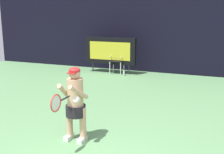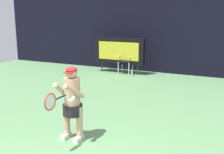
{
  "view_description": "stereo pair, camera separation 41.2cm",
  "coord_description": "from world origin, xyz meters",
  "px_view_note": "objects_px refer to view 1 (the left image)",
  "views": [
    {
      "loc": [
        1.86,
        -3.13,
        2.43
      ],
      "look_at": [
        -0.42,
        2.56,
        1.05
      ],
      "focal_mm": 44.59,
      "sensor_mm": 36.0,
      "label": 1
    },
    {
      "loc": [
        2.24,
        -2.97,
        2.43
      ],
      "look_at": [
        -0.42,
        2.56,
        1.05
      ],
      "focal_mm": 44.59,
      "sensor_mm": 36.0,
      "label": 2
    }
  ],
  "objects_px": {
    "scoreboard": "(110,51)",
    "water_bottle": "(124,73)",
    "tennis_player": "(75,101)",
    "tennis_racket": "(57,103)",
    "umpire_chair": "(117,59)"
  },
  "relations": [
    {
      "from": "umpire_chair",
      "to": "tennis_player",
      "type": "height_order",
      "value": "tennis_player"
    },
    {
      "from": "scoreboard",
      "to": "tennis_player",
      "type": "height_order",
      "value": "scoreboard"
    },
    {
      "from": "scoreboard",
      "to": "tennis_player",
      "type": "bearing_deg",
      "value": -73.85
    },
    {
      "from": "tennis_player",
      "to": "scoreboard",
      "type": "bearing_deg",
      "value": 106.15
    },
    {
      "from": "scoreboard",
      "to": "tennis_racket",
      "type": "xyz_separation_m",
      "value": [
        1.84,
        -6.94,
        0.03
      ]
    },
    {
      "from": "water_bottle",
      "to": "tennis_racket",
      "type": "height_order",
      "value": "tennis_racket"
    },
    {
      "from": "tennis_player",
      "to": "tennis_racket",
      "type": "distance_m",
      "value": 0.7
    },
    {
      "from": "scoreboard",
      "to": "water_bottle",
      "type": "relative_size",
      "value": 8.3
    },
    {
      "from": "tennis_player",
      "to": "tennis_racket",
      "type": "bearing_deg",
      "value": -88.06
    },
    {
      "from": "water_bottle",
      "to": "tennis_player",
      "type": "distance_m",
      "value": 6.06
    },
    {
      "from": "scoreboard",
      "to": "umpire_chair",
      "type": "bearing_deg",
      "value": 6.1
    },
    {
      "from": "umpire_chair",
      "to": "water_bottle",
      "type": "relative_size",
      "value": 4.08
    },
    {
      "from": "scoreboard",
      "to": "umpire_chair",
      "type": "xyz_separation_m",
      "value": [
        0.31,
        0.03,
        -0.33
      ]
    },
    {
      "from": "scoreboard",
      "to": "water_bottle",
      "type": "distance_m",
      "value": 1.15
    },
    {
      "from": "scoreboard",
      "to": "water_bottle",
      "type": "bearing_deg",
      "value": -25.5
    }
  ]
}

